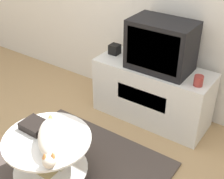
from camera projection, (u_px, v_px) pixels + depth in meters
tv_stand at (152, 93)px, 3.14m from camera, size 1.16×0.45×0.59m
tv at (161, 45)px, 2.83m from camera, size 0.59×0.37×0.47m
speaker at (115, 49)px, 3.21m from camera, size 0.10×0.10×0.10m
mug at (199, 81)px, 2.66m from camera, size 0.08×0.08×0.09m
coffee_table at (49, 153)px, 2.42m from camera, size 0.67×0.67×0.41m
dvd_box at (35, 126)px, 2.41m from camera, size 0.20×0.16×0.06m
cat at (49, 138)px, 2.22m from camera, size 0.44×0.45×0.15m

